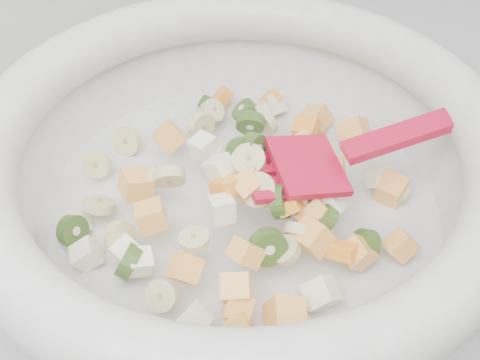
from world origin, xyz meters
name	(u,v)px	position (x,y,z in m)	size (l,w,h in m)	color
mixing_bowl	(241,166)	(-0.06, 1.42, 0.97)	(0.49, 0.43, 0.12)	silver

